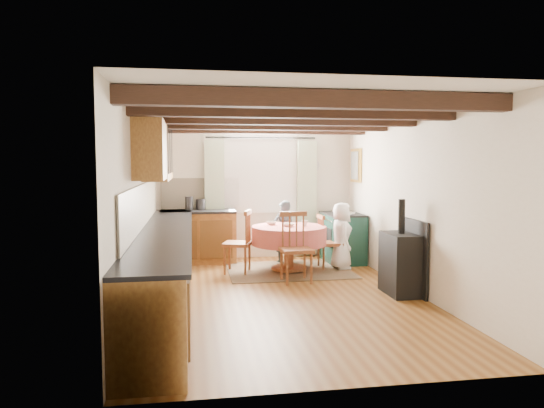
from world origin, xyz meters
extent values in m
cube|color=brown|center=(0.00, 0.00, 0.00)|extent=(3.60, 5.50, 0.00)
cube|color=white|center=(0.00, 0.00, 2.40)|extent=(3.60, 5.50, 0.00)
cube|color=silver|center=(0.00, 2.75, 1.20)|extent=(3.60, 0.00, 2.40)
cube|color=silver|center=(0.00, -2.75, 1.20)|extent=(3.60, 0.00, 2.40)
cube|color=silver|center=(-1.80, 0.00, 1.20)|extent=(0.00, 5.50, 2.40)
cube|color=silver|center=(1.80, 0.00, 1.20)|extent=(0.00, 5.50, 2.40)
cube|color=#351F16|center=(0.00, -2.00, 2.31)|extent=(3.60, 0.16, 0.16)
cube|color=#351F16|center=(0.00, -1.00, 2.31)|extent=(3.60, 0.16, 0.16)
cube|color=#351F16|center=(0.00, 0.00, 2.31)|extent=(3.60, 0.16, 0.16)
cube|color=#351F16|center=(0.00, 1.00, 2.31)|extent=(3.60, 0.16, 0.16)
cube|color=#351F16|center=(0.00, 2.00, 2.31)|extent=(3.60, 0.16, 0.16)
cube|color=beige|center=(-1.78, 0.30, 1.20)|extent=(0.02, 4.50, 0.55)
cube|color=beige|center=(-1.00, 2.73, 1.20)|extent=(1.40, 0.02, 0.55)
cube|color=#A27434|center=(-1.50, 0.00, 0.44)|extent=(0.60, 5.30, 0.88)
cube|color=#A27434|center=(-1.05, 2.45, 0.44)|extent=(1.30, 0.60, 0.88)
cube|color=black|center=(-1.48, 0.00, 0.90)|extent=(0.64, 5.30, 0.04)
cube|color=black|center=(-1.05, 2.43, 0.90)|extent=(1.30, 0.64, 0.04)
cube|color=#A27434|center=(-1.63, 1.20, 1.95)|extent=(0.34, 1.80, 0.90)
cube|color=#A27434|center=(-1.63, -0.30, 1.90)|extent=(0.34, 0.90, 0.70)
cube|color=white|center=(0.10, 2.73, 1.60)|extent=(1.34, 0.03, 1.54)
cube|color=white|center=(0.10, 2.74, 1.60)|extent=(1.20, 0.01, 1.40)
cube|color=#B2BF90|center=(-0.75, 2.65, 1.10)|extent=(0.35, 0.10, 2.10)
cube|color=#B2BF90|center=(0.95, 2.65, 1.10)|extent=(0.35, 0.10, 2.10)
cylinder|color=black|center=(0.10, 2.65, 2.20)|extent=(2.00, 0.03, 0.03)
cube|color=gold|center=(1.77, 2.30, 1.70)|extent=(0.04, 0.50, 0.60)
cylinder|color=silver|center=(1.05, 2.72, 1.70)|extent=(0.30, 0.02, 0.30)
cube|color=#413524|center=(0.39, 1.49, 0.01)|extent=(1.97, 1.53, 0.01)
imported|color=#2C363D|center=(0.43, 2.19, 0.55)|extent=(0.44, 0.34, 1.09)
imported|color=white|center=(1.27, 1.51, 0.55)|extent=(0.36, 0.54, 1.10)
imported|color=silver|center=(0.38, 1.49, 0.75)|extent=(0.28, 0.28, 0.05)
imported|color=silver|center=(0.14, 1.74, 0.75)|extent=(0.25, 0.25, 0.05)
imported|color=silver|center=(0.64, 1.47, 0.77)|extent=(0.14, 0.14, 0.09)
cylinder|color=#262628|center=(-1.20, 2.51, 1.04)|extent=(0.14, 0.14, 0.24)
cylinder|color=#262628|center=(-1.00, 2.57, 1.01)|extent=(0.17, 0.17, 0.19)
camera|label=1|loc=(-1.15, -6.36, 1.75)|focal=33.03mm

